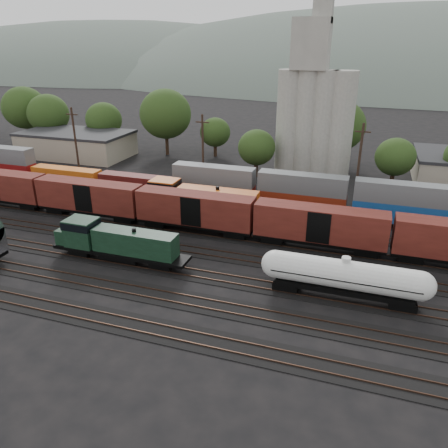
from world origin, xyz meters
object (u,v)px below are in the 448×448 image
(orange_locomotive, at_px, (196,199))
(grain_silo, at_px, (314,111))
(tank_car_a, at_px, (344,276))
(green_locomotive, at_px, (113,241))

(orange_locomotive, xyz_separation_m, grain_silo, (11.75, 26.00, 8.64))
(tank_car_a, bearing_deg, grain_silo, 102.47)
(tank_car_a, distance_m, orange_locomotive, 25.66)
(tank_car_a, relative_size, grain_silo, 0.54)
(grain_silo, bearing_deg, green_locomotive, -110.71)
(tank_car_a, xyz_separation_m, orange_locomotive, (-20.82, 15.00, 0.15))
(tank_car_a, relative_size, orange_locomotive, 0.86)
(green_locomotive, xyz_separation_m, orange_locomotive, (3.75, 15.00, 0.23))
(tank_car_a, bearing_deg, green_locomotive, 180.00)
(green_locomotive, relative_size, orange_locomotive, 0.85)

